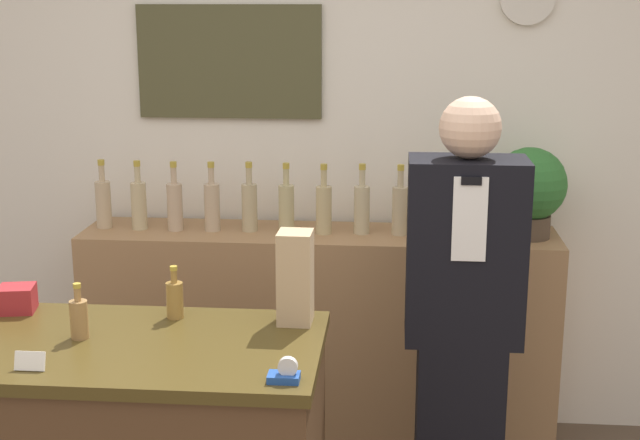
% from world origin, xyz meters
% --- Properties ---
extents(back_wall, '(5.20, 0.09, 2.70)m').
position_xyz_m(back_wall, '(-0.00, 2.00, 1.36)').
color(back_wall, silver).
rests_on(back_wall, ground_plane).
extents(back_shelf, '(2.11, 0.41, 0.99)m').
position_xyz_m(back_shelf, '(0.06, 1.73, 0.50)').
color(back_shelf, '#9E754C').
rests_on(back_shelf, ground_plane).
extents(shopkeeper, '(0.42, 0.27, 1.67)m').
position_xyz_m(shopkeeper, '(0.65, 1.05, 0.83)').
color(shopkeeper, black).
rests_on(shopkeeper, ground_plane).
extents(potted_plant, '(0.32, 0.32, 0.39)m').
position_xyz_m(potted_plant, '(0.97, 1.73, 1.21)').
color(potted_plant, '#4C3D2D').
rests_on(potted_plant, back_shelf).
extents(paper_bag, '(0.11, 0.12, 0.31)m').
position_xyz_m(paper_bag, '(0.07, 0.70, 1.11)').
color(paper_bag, tan).
rests_on(paper_bag, display_counter).
extents(tape_dispenser, '(0.09, 0.06, 0.07)m').
position_xyz_m(tape_dispenser, '(0.10, 0.22, 0.98)').
color(tape_dispenser, '#1E4799').
rests_on(tape_dispenser, display_counter).
extents(price_card_right, '(0.09, 0.02, 0.06)m').
position_xyz_m(price_card_right, '(-0.65, 0.24, 0.98)').
color(price_card_right, white).
rests_on(price_card_right, display_counter).
extents(gift_box, '(0.14, 0.13, 0.09)m').
position_xyz_m(gift_box, '(-0.89, 0.72, 1.00)').
color(gift_box, maroon).
rests_on(gift_box, display_counter).
extents(counter_bottle_1, '(0.06, 0.06, 0.18)m').
position_xyz_m(counter_bottle_1, '(-0.59, 0.49, 1.02)').
color(counter_bottle_1, olive).
rests_on(counter_bottle_1, display_counter).
extents(counter_bottle_2, '(0.06, 0.06, 0.18)m').
position_xyz_m(counter_bottle_2, '(-0.34, 0.70, 1.02)').
color(counter_bottle_2, olive).
rests_on(counter_bottle_2, display_counter).
extents(shelf_bottle_0, '(0.07, 0.07, 0.31)m').
position_xyz_m(shelf_bottle_0, '(-0.92, 1.74, 1.11)').
color(shelf_bottle_0, tan).
rests_on(shelf_bottle_0, back_shelf).
extents(shelf_bottle_1, '(0.07, 0.07, 0.31)m').
position_xyz_m(shelf_bottle_1, '(-0.75, 1.73, 1.11)').
color(shelf_bottle_1, tan).
rests_on(shelf_bottle_1, back_shelf).
extents(shelf_bottle_2, '(0.07, 0.07, 0.31)m').
position_xyz_m(shelf_bottle_2, '(-0.58, 1.72, 1.11)').
color(shelf_bottle_2, tan).
rests_on(shelf_bottle_2, back_shelf).
extents(shelf_bottle_3, '(0.07, 0.07, 0.31)m').
position_xyz_m(shelf_bottle_3, '(-0.42, 1.73, 1.11)').
color(shelf_bottle_3, tan).
rests_on(shelf_bottle_3, back_shelf).
extents(shelf_bottle_4, '(0.07, 0.07, 0.31)m').
position_xyz_m(shelf_bottle_4, '(-0.25, 1.74, 1.11)').
color(shelf_bottle_4, tan).
rests_on(shelf_bottle_4, back_shelf).
extents(shelf_bottle_5, '(0.07, 0.07, 0.31)m').
position_xyz_m(shelf_bottle_5, '(-0.08, 1.72, 1.11)').
color(shelf_bottle_5, tan).
rests_on(shelf_bottle_5, back_shelf).
extents(shelf_bottle_6, '(0.07, 0.07, 0.31)m').
position_xyz_m(shelf_bottle_6, '(0.08, 1.72, 1.11)').
color(shelf_bottle_6, tan).
rests_on(shelf_bottle_6, back_shelf).
extents(shelf_bottle_7, '(0.07, 0.07, 0.31)m').
position_xyz_m(shelf_bottle_7, '(0.25, 1.73, 1.11)').
color(shelf_bottle_7, tan).
rests_on(shelf_bottle_7, back_shelf).
extents(shelf_bottle_8, '(0.07, 0.07, 0.31)m').
position_xyz_m(shelf_bottle_8, '(0.41, 1.73, 1.11)').
color(shelf_bottle_8, tan).
rests_on(shelf_bottle_8, back_shelf).
extents(shelf_bottle_9, '(0.07, 0.07, 0.31)m').
position_xyz_m(shelf_bottle_9, '(0.58, 1.73, 1.11)').
color(shelf_bottle_9, tan).
rests_on(shelf_bottle_9, back_shelf).
extents(shelf_bottle_10, '(0.07, 0.07, 0.31)m').
position_xyz_m(shelf_bottle_10, '(0.75, 1.72, 1.11)').
color(shelf_bottle_10, tan).
rests_on(shelf_bottle_10, back_shelf).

